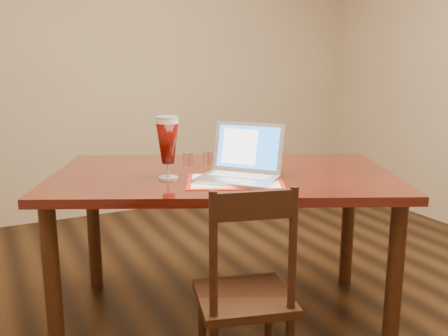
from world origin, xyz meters
name	(u,v)px	position (x,y,z in m)	size (l,w,h in m)	color
dining_table	(222,189)	(-0.17, 0.35, 0.72)	(1.98, 1.61, 1.12)	#461309
dining_chair	(246,295)	(-0.34, -0.22, 0.43)	(0.47, 0.45, 0.91)	black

